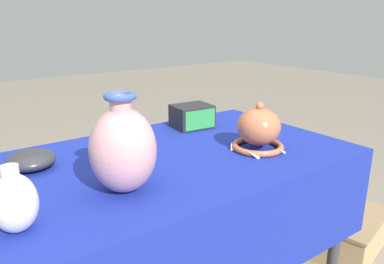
% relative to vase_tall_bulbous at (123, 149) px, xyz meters
% --- Properties ---
extents(display_table, '(1.34, 0.74, 0.75)m').
position_rel_vase_tall_bulbous_xyz_m(display_table, '(0.19, 0.13, -0.19)').
color(display_table, '#38383D').
rests_on(display_table, ground_plane).
extents(vase_tall_bulbous, '(0.18, 0.18, 0.27)m').
position_rel_vase_tall_bulbous_xyz_m(vase_tall_bulbous, '(0.00, 0.00, 0.00)').
color(vase_tall_bulbous, '#D19399').
rests_on(vase_tall_bulbous, display_table).
extents(vase_dome_bell, '(0.19, 0.20, 0.18)m').
position_rel_vase_tall_bulbous_xyz_m(vase_dome_bell, '(0.53, 0.02, -0.05)').
color(vase_dome_bell, '#BC6642').
rests_on(vase_dome_bell, display_table).
extents(mosaic_tile_box, '(0.17, 0.15, 0.10)m').
position_rel_vase_tall_bulbous_xyz_m(mosaic_tile_box, '(0.50, 0.38, -0.07)').
color(mosaic_tile_box, '#232328').
rests_on(mosaic_tile_box, display_table).
extents(jar_round_ivory, '(0.10, 0.10, 0.15)m').
position_rel_vase_tall_bulbous_xyz_m(jar_round_ivory, '(-0.28, -0.05, -0.05)').
color(jar_round_ivory, white).
rests_on(jar_round_ivory, display_table).
extents(bowl_shallow_charcoal, '(0.15, 0.15, 0.06)m').
position_rel_vase_tall_bulbous_xyz_m(bowl_shallow_charcoal, '(-0.17, 0.31, -0.09)').
color(bowl_shallow_charcoal, '#2D2D33').
rests_on(bowl_shallow_charcoal, display_table).
extents(wooden_crate, '(0.52, 0.43, 0.21)m').
position_rel_vase_tall_bulbous_xyz_m(wooden_crate, '(1.28, 0.08, -0.75)').
color(wooden_crate, tan).
rests_on(wooden_crate, ground_plane).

